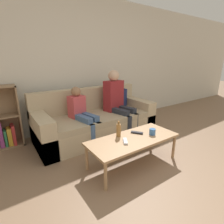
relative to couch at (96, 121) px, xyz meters
The scene contains 10 objects.
ground_plane 2.19m from the couch, 89.30° to the right, with size 22.00×22.00×0.00m, color #84664C.
wall_back 1.20m from the couch, 87.63° to the left, with size 12.00×0.06×2.60m.
couch is the anchor object (origin of this frame).
coffee_table 1.13m from the couch, 92.83° to the right, with size 1.26×0.54×0.39m.
person_adult 0.59m from the couch, 11.19° to the right, with size 0.45×0.69×1.21m.
person_child 0.45m from the couch, 158.39° to the right, with size 0.36×0.67×0.97m.
cup_near 1.22m from the couch, 78.38° to the right, with size 0.09×0.09×0.09m.
tv_remote_0 1.04m from the couch, 84.85° to the right, with size 0.14×0.17×0.02m.
tv_remote_1 1.17m from the couch, 100.50° to the right, with size 0.13×0.17×0.02m.
bottle 1.00m from the couch, 100.69° to the right, with size 0.06×0.06×0.22m.
Camera 1 is at (-1.53, -0.56, 1.42)m, focal length 28.00 mm.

